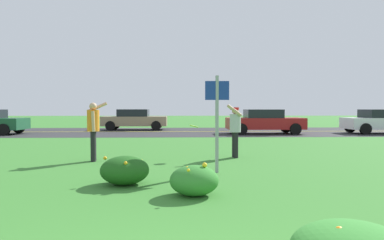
{
  "coord_description": "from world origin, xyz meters",
  "views": [
    {
      "loc": [
        0.08,
        -1.7,
        1.5
      ],
      "look_at": [
        0.39,
        7.64,
        1.19
      ],
      "focal_mm": 31.9,
      "sensor_mm": 36.0,
      "label": 1
    }
  ],
  "objects_px": {
    "car_red_center_right": "(264,121)",
    "frisbee_lime": "(194,126)",
    "car_tan_center_left": "(135,119)",
    "person_thrower_orange_shirt": "(93,126)",
    "person_catcher_red_cap_gray_shirt": "(235,127)",
    "car_white_rightmost": "(382,121)",
    "sign_post_near_path": "(217,114)"
  },
  "relations": [
    {
      "from": "car_tan_center_left",
      "to": "car_red_center_right",
      "type": "distance_m",
      "value": 9.18
    },
    {
      "from": "frisbee_lime",
      "to": "car_white_rightmost",
      "type": "distance_m",
      "value": 15.53
    },
    {
      "from": "car_red_center_right",
      "to": "frisbee_lime",
      "type": "bearing_deg",
      "value": -114.48
    },
    {
      "from": "person_catcher_red_cap_gray_shirt",
      "to": "car_white_rightmost",
      "type": "xyz_separation_m",
      "value": [
        10.52,
        9.8,
        -0.2
      ]
    },
    {
      "from": "sign_post_near_path",
      "to": "car_tan_center_left",
      "type": "bearing_deg",
      "value": 104.18
    },
    {
      "from": "frisbee_lime",
      "to": "car_red_center_right",
      "type": "height_order",
      "value": "car_red_center_right"
    },
    {
      "from": "car_tan_center_left",
      "to": "car_white_rightmost",
      "type": "xyz_separation_m",
      "value": [
        15.44,
        -4.03,
        0.0
      ]
    },
    {
      "from": "person_catcher_red_cap_gray_shirt",
      "to": "car_tan_center_left",
      "type": "xyz_separation_m",
      "value": [
        -4.91,
        13.83,
        -0.2
      ]
    },
    {
      "from": "person_catcher_red_cap_gray_shirt",
      "to": "car_tan_center_left",
      "type": "height_order",
      "value": "person_catcher_red_cap_gray_shirt"
    },
    {
      "from": "sign_post_near_path",
      "to": "car_tan_center_left",
      "type": "relative_size",
      "value": 0.5
    },
    {
      "from": "sign_post_near_path",
      "to": "car_white_rightmost",
      "type": "xyz_separation_m",
      "value": [
        11.34,
        12.2,
        -0.65
      ]
    },
    {
      "from": "car_tan_center_left",
      "to": "frisbee_lime",
      "type": "bearing_deg",
      "value": -75.55
    },
    {
      "from": "person_catcher_red_cap_gray_shirt",
      "to": "car_red_center_right",
      "type": "bearing_deg",
      "value": 71.21
    },
    {
      "from": "person_thrower_orange_shirt",
      "to": "person_catcher_red_cap_gray_shirt",
      "type": "bearing_deg",
      "value": 8.05
    },
    {
      "from": "frisbee_lime",
      "to": "car_red_center_right",
      "type": "relative_size",
      "value": 0.06
    },
    {
      "from": "person_catcher_red_cap_gray_shirt",
      "to": "car_red_center_right",
      "type": "height_order",
      "value": "person_catcher_red_cap_gray_shirt"
    },
    {
      "from": "person_catcher_red_cap_gray_shirt",
      "to": "car_white_rightmost",
      "type": "relative_size",
      "value": 0.36
    },
    {
      "from": "person_thrower_orange_shirt",
      "to": "person_catcher_red_cap_gray_shirt",
      "type": "relative_size",
      "value": 1.04
    },
    {
      "from": "car_tan_center_left",
      "to": "person_thrower_orange_shirt",
      "type": "bearing_deg",
      "value": -86.94
    },
    {
      "from": "person_catcher_red_cap_gray_shirt",
      "to": "frisbee_lime",
      "type": "distance_m",
      "value": 1.31
    },
    {
      "from": "sign_post_near_path",
      "to": "person_thrower_orange_shirt",
      "type": "distance_m",
      "value": 3.81
    },
    {
      "from": "frisbee_lime",
      "to": "car_tan_center_left",
      "type": "xyz_separation_m",
      "value": [
        -3.65,
        14.14,
        -0.24
      ]
    },
    {
      "from": "car_red_center_right",
      "to": "car_white_rightmost",
      "type": "height_order",
      "value": "same"
    },
    {
      "from": "sign_post_near_path",
      "to": "car_red_center_right",
      "type": "bearing_deg",
      "value": 71.23
    },
    {
      "from": "person_thrower_orange_shirt",
      "to": "person_catcher_red_cap_gray_shirt",
      "type": "distance_m",
      "value": 4.19
    },
    {
      "from": "person_thrower_orange_shirt",
      "to": "car_white_rightmost",
      "type": "relative_size",
      "value": 0.38
    },
    {
      "from": "car_tan_center_left",
      "to": "person_catcher_red_cap_gray_shirt",
      "type": "bearing_deg",
      "value": -70.44
    },
    {
      "from": "frisbee_lime",
      "to": "car_tan_center_left",
      "type": "distance_m",
      "value": 14.61
    },
    {
      "from": "sign_post_near_path",
      "to": "car_red_center_right",
      "type": "height_order",
      "value": "sign_post_near_path"
    },
    {
      "from": "sign_post_near_path",
      "to": "car_tan_center_left",
      "type": "xyz_separation_m",
      "value": [
        -4.1,
        16.24,
        -0.65
      ]
    },
    {
      "from": "person_catcher_red_cap_gray_shirt",
      "to": "car_red_center_right",
      "type": "xyz_separation_m",
      "value": [
        3.33,
        9.8,
        -0.2
      ]
    },
    {
      "from": "person_thrower_orange_shirt",
      "to": "car_red_center_right",
      "type": "distance_m",
      "value": 12.8
    }
  ]
}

